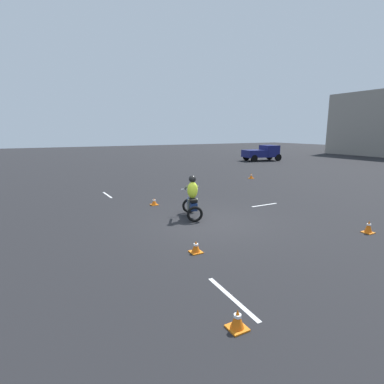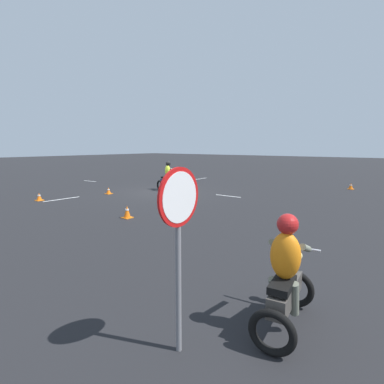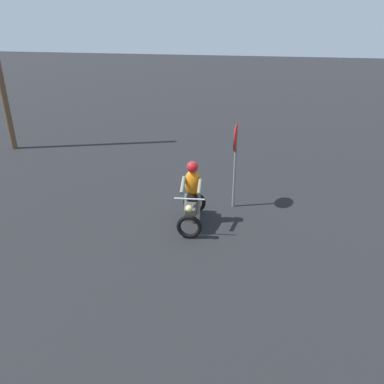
% 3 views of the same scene
% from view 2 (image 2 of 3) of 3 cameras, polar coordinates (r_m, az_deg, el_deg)
% --- Properties ---
extents(ground_plane, '(120.00, 120.00, 0.00)m').
position_cam_2_polar(ground_plane, '(16.57, -5.60, 0.00)').
color(ground_plane, black).
extents(motorcycle_rider_foreground, '(1.55, 1.04, 1.66)m').
position_cam_2_polar(motorcycle_rider_foreground, '(17.29, -4.39, 2.81)').
color(motorcycle_rider_foreground, black).
rests_on(motorcycle_rider_foreground, ground).
extents(motorcycle_rider_background, '(1.55, 0.81, 1.66)m').
position_cam_2_polar(motorcycle_rider_background, '(4.43, 17.39, -15.70)').
color(motorcycle_rider_background, black).
rests_on(motorcycle_rider_background, ground).
extents(stop_sign, '(0.70, 0.08, 2.30)m').
position_cam_2_polar(stop_sign, '(3.52, -2.50, -6.05)').
color(stop_sign, slate).
rests_on(stop_sign, ground).
extents(traffic_cone_near_left, '(0.32, 0.32, 0.36)m').
position_cam_2_polar(traffic_cone_near_left, '(15.61, -27.10, -0.84)').
color(traffic_cone_near_left, orange).
rests_on(traffic_cone_near_left, ground).
extents(traffic_cone_near_right, '(0.32, 0.32, 0.43)m').
position_cam_2_polar(traffic_cone_near_right, '(11.38, -2.97, -2.99)').
color(traffic_cone_near_right, orange).
rests_on(traffic_cone_near_right, ground).
extents(traffic_cone_mid_center, '(0.32, 0.32, 0.32)m').
position_cam_2_polar(traffic_cone_mid_center, '(19.68, -0.63, 1.90)').
color(traffic_cone_mid_center, orange).
rests_on(traffic_cone_mid_center, ground).
extents(traffic_cone_mid_left, '(0.32, 0.32, 0.34)m').
position_cam_2_polar(traffic_cone_mid_left, '(16.42, -15.62, 0.21)').
color(traffic_cone_mid_left, orange).
rests_on(traffic_cone_mid_left, ground).
extents(traffic_cone_far_right, '(0.32, 0.32, 0.45)m').
position_cam_2_polar(traffic_cone_far_right, '(10.82, -12.26, -3.75)').
color(traffic_cone_far_right, orange).
rests_on(traffic_cone_far_right, ground).
extents(traffic_cone_far_center, '(0.32, 0.32, 0.36)m').
position_cam_2_polar(traffic_cone_far_center, '(19.82, 28.00, 0.97)').
color(traffic_cone_far_center, orange).
rests_on(traffic_cone_far_center, ground).
extents(lane_stripe_e, '(1.78, 0.18, 0.01)m').
position_cam_2_polar(lane_stripe_e, '(15.58, -23.54, -1.25)').
color(lane_stripe_e, silver).
rests_on(lane_stripe_e, ground).
extents(lane_stripe_n, '(0.10, 1.43, 0.01)m').
position_cam_2_polar(lane_stripe_n, '(15.29, 6.89, -0.75)').
color(lane_stripe_n, silver).
rests_on(lane_stripe_n, ground).
extents(lane_stripe_w, '(1.67, 0.15, 0.01)m').
position_cam_2_polar(lane_stripe_w, '(23.06, 1.59, 2.55)').
color(lane_stripe_w, silver).
rests_on(lane_stripe_w, ground).
extents(lane_stripe_s, '(0.21, 1.30, 0.01)m').
position_cam_2_polar(lane_stripe_s, '(22.75, -18.85, 1.99)').
color(lane_stripe_s, silver).
rests_on(lane_stripe_s, ground).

